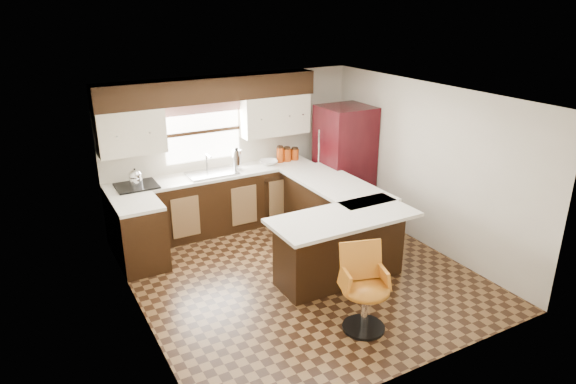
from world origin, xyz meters
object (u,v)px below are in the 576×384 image
peninsula_long (332,214)px  refrigerator (344,162)px  bar_chair (366,291)px  peninsula_return (340,248)px

peninsula_long → refrigerator: 1.23m
bar_chair → peninsula_long: bearing=82.8°
refrigerator → peninsula_long: bearing=-133.4°
peninsula_long → peninsula_return: bearing=-118.3°
peninsula_long → refrigerator: size_ratio=1.05×
refrigerator → peninsula_return: bearing=-126.0°
peninsula_long → bar_chair: bar_chair is taller
peninsula_return → bar_chair: 1.12m
peninsula_return → refrigerator: refrigerator is taller
peninsula_long → bar_chair: (-0.90, -2.03, 0.04)m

